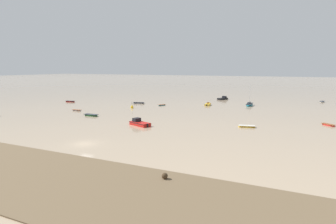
# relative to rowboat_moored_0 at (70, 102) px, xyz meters

# --- Properties ---
(ground_plane) EXTENTS (800.00, 800.00, 0.00)m
(ground_plane) POSITION_rel_rowboat_moored_0_xyz_m (47.95, -46.36, -0.18)
(ground_plane) COLOR tan
(mudflat_shore) EXTENTS (250.70, 17.09, 0.15)m
(mudflat_shore) POSITION_rel_rowboat_moored_0_xyz_m (51.31, -61.20, -0.11)
(mudflat_shore) COLOR brown
(mudflat_shore) RESTS_ON ground
(tidal_rock_near) EXTENTS (0.77, 0.77, 0.77)m
(tidal_rock_near) POSITION_rel_rowboat_moored_0_xyz_m (68.63, -55.35, 0.36)
(tidal_rock_near) COLOR #402F1E
(tidal_rock_near) RESTS_ON mudflat_shore
(rowboat_moored_0) EXTENTS (4.39, 1.99, 0.67)m
(rowboat_moored_0) POSITION_rel_rowboat_moored_0_xyz_m (0.00, 0.00, 0.00)
(rowboat_moored_0) COLOR red
(rowboat_moored_0) RESTS_ON ground
(rowboat_moored_1) EXTENTS (4.15, 2.22, 0.62)m
(rowboat_moored_1) POSITION_rel_rowboat_moored_0_xyz_m (72.63, -19.08, -0.01)
(rowboat_moored_1) COLOR gold
(rowboat_moored_1) RESTS_ON ground
(sailboat_moored_0) EXTENTS (2.17, 6.89, 7.71)m
(sailboat_moored_0) POSITION_rel_rowboat_moored_0_xyz_m (67.13, 19.52, 0.15)
(sailboat_moored_0) COLOR #197084
(sailboat_moored_0) RESTS_ON ground
(rowboat_moored_2) EXTENTS (4.66, 1.62, 0.73)m
(rowboat_moored_2) POSITION_rel_rowboat_moored_0_xyz_m (29.20, -22.21, 0.02)
(rowboat_moored_2) COLOR #23602D
(rowboat_moored_2) RESTS_ON ground
(rowboat_moored_3) EXTENTS (2.41, 3.32, 0.50)m
(rowboat_moored_3) POSITION_rel_rowboat_moored_0_xyz_m (37.94, 6.46, -0.05)
(rowboat_moored_3) COLOR #197084
(rowboat_moored_3) RESTS_ON ground
(rowboat_moored_4) EXTENTS (2.47, 4.16, 0.62)m
(rowboat_moored_4) POSITION_rel_rowboat_moored_0_xyz_m (91.93, 42.27, -0.01)
(rowboat_moored_4) COLOR white
(rowboat_moored_4) RESTS_ON ground
(motorboat_moored_1) EXTENTS (4.27, 6.13, 2.21)m
(motorboat_moored_1) POSITION_rel_rowboat_moored_0_xyz_m (53.84, 35.16, 0.15)
(motorboat_moored_1) COLOR black
(motorboat_moored_1) RESTS_ON ground
(rowboat_moored_5) EXTENTS (3.36, 3.27, 0.55)m
(rowboat_moored_5) POSITION_rel_rowboat_moored_0_xyz_m (90.18, -8.78, -0.03)
(rowboat_moored_5) COLOR red
(rowboat_moored_5) RESTS_ON ground
(motorboat_moored_3) EXTENTS (6.95, 4.54, 2.50)m
(motorboat_moored_3) POSITION_rel_rowboat_moored_0_xyz_m (47.92, -27.48, 0.20)
(motorboat_moored_3) COLOR red
(motorboat_moored_3) RESTS_ON ground
(rowboat_moored_6) EXTENTS (3.33, 1.20, 0.52)m
(rowboat_moored_6) POSITION_rel_rowboat_moored_0_xyz_m (18.68, -16.59, -0.04)
(rowboat_moored_6) COLOR gray
(rowboat_moored_6) RESTS_ON ground
(rowboat_moored_7) EXTENTS (4.74, 2.62, 0.71)m
(rowboat_moored_7) POSITION_rel_rowboat_moored_0_xyz_m (27.56, 7.37, 0.01)
(rowboat_moored_7) COLOR gray
(rowboat_moored_7) RESTS_ON ground
(motorboat_moored_6) EXTENTS (2.38, 5.12, 1.69)m
(motorboat_moored_6) POSITION_rel_rowboat_moored_0_xyz_m (53.01, 14.50, 0.05)
(motorboat_moored_6) COLOR gold
(motorboat_moored_6) RESTS_ON ground
(channel_buoy) EXTENTS (0.90, 0.90, 2.30)m
(channel_buoy) POSITION_rel_rowboat_moored_0_xyz_m (31.58, -3.88, 0.28)
(channel_buoy) COLOR gold
(channel_buoy) RESTS_ON ground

